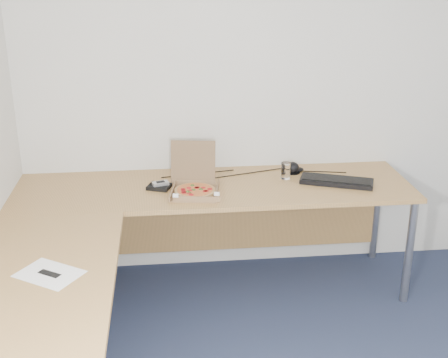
{
  "coord_description": "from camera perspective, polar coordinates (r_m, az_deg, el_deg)",
  "views": [
    {
      "loc": [
        -0.8,
        -2.07,
        2.1
      ],
      "look_at": [
        -0.45,
        1.28,
        0.82
      ],
      "focal_mm": 47.51,
      "sensor_mm": 36.0,
      "label": 1
    }
  ],
  "objects": [
    {
      "name": "drinking_glass",
      "position": [
        3.87,
        5.95,
        0.81
      ],
      "size": [
        0.06,
        0.06,
        0.11
      ],
      "primitive_type": "cylinder",
      "color": "silver",
      "rests_on": "desk"
    },
    {
      "name": "paper_sheet",
      "position": [
        2.86,
        -16.46,
        -8.74
      ],
      "size": [
        0.35,
        0.32,
        0.0
      ],
      "primitive_type": "cube",
      "rotation": [
        0.0,
        0.0,
        -0.58
      ],
      "color": "white",
      "rests_on": "desk"
    },
    {
      "name": "desk",
      "position": [
        3.35,
        -5.84,
        -4.01
      ],
      "size": [
        2.5,
        2.2,
        0.73
      ],
      "color": "#B48347",
      "rests_on": "ground"
    },
    {
      "name": "pizza_box",
      "position": [
        3.62,
        -2.83,
        -0.85
      ],
      "size": [
        0.28,
        0.33,
        0.28
      ],
      "rotation": [
        0.0,
        0.0,
        -0.17
      ],
      "color": "olive",
      "rests_on": "desk"
    },
    {
      "name": "phone",
      "position": [
        3.71,
        -6.13,
        -0.42
      ],
      "size": [
        0.11,
        0.08,
        0.02
      ],
      "primitive_type": "cube",
      "rotation": [
        0.0,
        0.0,
        0.28
      ],
      "color": "#B2B5BA",
      "rests_on": "wallet"
    },
    {
      "name": "room_shell",
      "position": [
        2.37,
        14.19,
        -0.82
      ],
      "size": [
        3.5,
        3.5,
        2.5
      ],
      "primitive_type": null,
      "color": "silver",
      "rests_on": "ground"
    },
    {
      "name": "dome_speaker",
      "position": [
        3.98,
        6.64,
        1.15
      ],
      "size": [
        0.1,
        0.1,
        0.08
      ],
      "primitive_type": "ellipsoid",
      "color": "black",
      "rests_on": "desk"
    },
    {
      "name": "cable_bundle",
      "position": [
        3.96,
        2.53,
        0.6
      ],
      "size": [
        0.6,
        0.12,
        0.01
      ],
      "primitive_type": null,
      "rotation": [
        0.0,
        0.0,
        0.14
      ],
      "color": "black",
      "rests_on": "desk"
    },
    {
      "name": "mouse",
      "position": [
        4.0,
        7.02,
        0.91
      ],
      "size": [
        0.11,
        0.09,
        0.03
      ],
      "primitive_type": "ellipsoid",
      "rotation": [
        0.0,
        0.0,
        -0.3
      ],
      "color": "black",
      "rests_on": "desk"
    },
    {
      "name": "keyboard",
      "position": [
        3.84,
        10.78,
        -0.21
      ],
      "size": [
        0.48,
        0.32,
        0.03
      ],
      "primitive_type": "cube",
      "rotation": [
        0.0,
        0.0,
        -0.37
      ],
      "color": "black",
      "rests_on": "desk"
    },
    {
      "name": "wallet",
      "position": [
        3.72,
        -6.25,
        -0.74
      ],
      "size": [
        0.17,
        0.15,
        0.02
      ],
      "primitive_type": "cube",
      "rotation": [
        0.0,
        0.0,
        -0.35
      ],
      "color": "black",
      "rests_on": "desk"
    }
  ]
}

